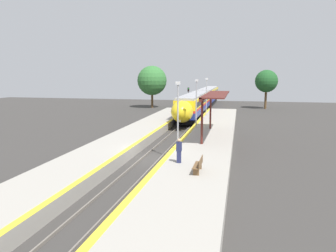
{
  "coord_description": "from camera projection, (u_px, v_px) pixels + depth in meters",
  "views": [
    {
      "loc": [
        6.81,
        -24.73,
        6.77
      ],
      "look_at": [
        0.56,
        3.78,
        2.13
      ],
      "focal_mm": 35.0,
      "sensor_mm": 36.0,
      "label": 1
    }
  ],
  "objects": [
    {
      "name": "lamppost_far",
      "position": [
        206.0,
        94.0,
        46.8
      ],
      "size": [
        0.36,
        0.2,
        5.33
      ],
      "color": "#9E9EA3",
      "rests_on": "platform_right"
    },
    {
      "name": "lamppost_near",
      "position": [
        178.0,
        111.0,
        25.48
      ],
      "size": [
        0.36,
        0.2,
        5.33
      ],
      "color": "#9E9EA3",
      "rests_on": "platform_right"
    },
    {
      "name": "platform_right",
      "position": [
        200.0,
        156.0,
        25.46
      ],
      "size": [
        4.73,
        64.0,
        0.88
      ],
      "color": "#9E998E",
      "rests_on": "ground_plane"
    },
    {
      "name": "station_canopy",
      "position": [
        213.0,
        96.0,
        31.12
      ],
      "size": [
        2.02,
        11.16,
        4.06
      ],
      "color": "#511E19",
      "rests_on": "platform_right"
    },
    {
      "name": "platform_left",
      "position": [
        108.0,
        151.0,
        27.08
      ],
      "size": [
        4.19,
        64.0,
        0.88
      ],
      "color": "#9E998E",
      "rests_on": "ground_plane"
    },
    {
      "name": "background_tree_left",
      "position": [
        152.0,
        81.0,
        65.7
      ],
      "size": [
        5.88,
        5.88,
        8.43
      ],
      "color": "brown",
      "rests_on": "ground_plane"
    },
    {
      "name": "rail_left",
      "position": [
        143.0,
        158.0,
        26.5
      ],
      "size": [
        0.08,
        90.0,
        0.15
      ],
      "primitive_type": "cube",
      "color": "slate",
      "rests_on": "ground_plane"
    },
    {
      "name": "railway_signal",
      "position": [
        188.0,
        97.0,
        57.64
      ],
      "size": [
        0.28,
        0.28,
        4.44
      ],
      "color": "#59595E",
      "rests_on": "ground_plane"
    },
    {
      "name": "background_tree_right",
      "position": [
        266.0,
        81.0,
        63.63
      ],
      "size": [
        4.36,
        4.36,
        7.6
      ],
      "color": "brown",
      "rests_on": "ground_plane"
    },
    {
      "name": "ground_plane",
      "position": [
        151.0,
        159.0,
        26.36
      ],
      "size": [
        120.0,
        120.0,
        0.0
      ],
      "primitive_type": "plane",
      "color": "#383533"
    },
    {
      "name": "rail_right",
      "position": [
        160.0,
        159.0,
        26.2
      ],
      "size": [
        0.08,
        90.0,
        0.15
      ],
      "primitive_type": "cube",
      "color": "slate",
      "rests_on": "ground_plane"
    },
    {
      "name": "platform_bench",
      "position": [
        199.0,
        165.0,
        19.81
      ],
      "size": [
        0.44,
        1.78,
        0.89
      ],
      "color": "brown",
      "rests_on": "platform_right"
    },
    {
      "name": "train",
      "position": [
        202.0,
        99.0,
        60.6
      ],
      "size": [
        2.81,
        46.61,
        3.77
      ],
      "color": "black",
      "rests_on": "ground_plane"
    },
    {
      "name": "person_waiting",
      "position": [
        179.0,
        150.0,
        21.86
      ],
      "size": [
        0.36,
        0.22,
        1.66
      ],
      "color": "navy",
      "rests_on": "platform_right"
    },
    {
      "name": "lamppost_mid",
      "position": [
        196.0,
        100.0,
        36.14
      ],
      "size": [
        0.36,
        0.2,
        5.33
      ],
      "color": "#9E9EA3",
      "rests_on": "platform_right"
    }
  ]
}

